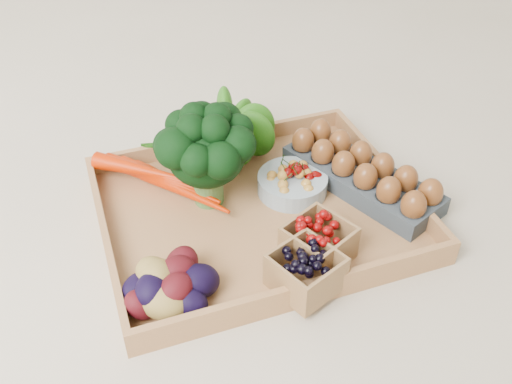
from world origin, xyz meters
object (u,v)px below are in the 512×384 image
object	(u,v)px
tray	(256,214)
cherry_bowl	(292,184)
egg_carton	(361,179)
broccoli	(207,170)

from	to	relation	value
tray	cherry_bowl	xyz separation A→B (m)	(0.08, 0.03, 0.02)
cherry_bowl	egg_carton	bearing A→B (deg)	-13.98
tray	cherry_bowl	distance (m)	0.09
tray	cherry_bowl	size ratio (longest dim) A/B	4.16
broccoli	cherry_bowl	size ratio (longest dim) A/B	1.37
broccoli	egg_carton	world-z (taller)	broccoli
tray	cherry_bowl	world-z (taller)	cherry_bowl
tray	egg_carton	world-z (taller)	egg_carton
cherry_bowl	egg_carton	size ratio (longest dim) A/B	0.42
tray	egg_carton	bearing A→B (deg)	-0.12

